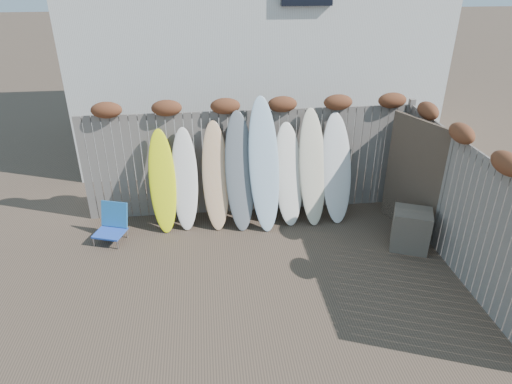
{
  "coord_description": "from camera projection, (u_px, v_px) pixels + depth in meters",
  "views": [
    {
      "loc": [
        -0.76,
        -5.32,
        4.4
      ],
      "look_at": [
        0.0,
        1.2,
        1.0
      ],
      "focal_mm": 32.0,
      "sensor_mm": 36.0,
      "label": 1
    }
  ],
  "objects": [
    {
      "name": "surfboard_0",
      "position": [
        163.0,
        182.0,
        7.98
      ],
      "size": [
        0.5,
        0.66,
        1.78
      ],
      "primitive_type": "ellipsoid",
      "rotation": [
        -0.31,
        0.0,
        0.06
      ],
      "color": "#F5FD11",
      "rests_on": "ground"
    },
    {
      "name": "surfboard_4",
      "position": [
        264.0,
        165.0,
        7.97
      ],
      "size": [
        0.59,
        0.84,
        2.3
      ],
      "primitive_type": "ellipsoid",
      "rotation": [
        -0.31,
        0.0,
        0.08
      ],
      "color": "#A8C6DC",
      "rests_on": "ground"
    },
    {
      "name": "beach_chair",
      "position": [
        112.0,
        224.0,
        7.86
      ],
      "size": [
        0.62,
        0.64,
        0.64
      ],
      "color": "#244AB6",
      "rests_on": "ground"
    },
    {
      "name": "house",
      "position": [
        251.0,
        11.0,
        11.1
      ],
      "size": [
        8.5,
        5.5,
        6.33
      ],
      "color": "silver",
      "rests_on": "ground"
    },
    {
      "name": "ground",
      "position": [
        265.0,
        288.0,
        6.79
      ],
      "size": [
        80.0,
        80.0,
        0.0
      ],
      "primitive_type": "plane",
      "color": "#493A2D"
    },
    {
      "name": "back_fence",
      "position": [
        252.0,
        153.0,
        8.36
      ],
      "size": [
        6.05,
        0.28,
        2.24
      ],
      "color": "slate",
      "rests_on": "ground"
    },
    {
      "name": "surfboard_6",
      "position": [
        312.0,
        168.0,
        8.18
      ],
      "size": [
        0.53,
        0.75,
        2.05
      ],
      "primitive_type": "ellipsoid",
      "rotation": [
        -0.31,
        0.0,
        0.06
      ],
      "color": "beige",
      "rests_on": "ground"
    },
    {
      "name": "surfboard_3",
      "position": [
        240.0,
        172.0,
        8.01
      ],
      "size": [
        0.54,
        0.75,
        2.06
      ],
      "primitive_type": "ellipsoid",
      "rotation": [
        -0.31,
        0.0,
        0.04
      ],
      "color": "slate",
      "rests_on": "ground"
    },
    {
      "name": "lattice_panel",
      "position": [
        417.0,
        178.0,
        7.83
      ],
      "size": [
        0.58,
        1.27,
        2.03
      ],
      "primitive_type": "cube",
      "rotation": [
        0.0,
        0.0,
        0.4
      ],
      "color": "#3E2C25",
      "rests_on": "ground"
    },
    {
      "name": "wooden_crate",
      "position": [
        411.0,
        230.0,
        7.6
      ],
      "size": [
        0.75,
        0.69,
        0.7
      ],
      "primitive_type": "cube",
      "rotation": [
        0.0,
        0.0,
        -0.4
      ],
      "color": "#4F463B",
      "rests_on": "ground"
    },
    {
      "name": "surfboard_5",
      "position": [
        289.0,
        175.0,
        8.19
      ],
      "size": [
        0.57,
        0.69,
        1.82
      ],
      "primitive_type": "ellipsoid",
      "rotation": [
        -0.31,
        0.0,
        0.09
      ],
      "color": "white",
      "rests_on": "ground"
    },
    {
      "name": "surfboard_2",
      "position": [
        216.0,
        176.0,
        8.05
      ],
      "size": [
        0.48,
        0.68,
        1.89
      ],
      "primitive_type": "ellipsoid",
      "rotation": [
        -0.31,
        0.0,
        0.01
      ],
      "color": "tan",
      "rests_on": "ground"
    },
    {
      "name": "right_fence",
      "position": [
        463.0,
        202.0,
        6.8
      ],
      "size": [
        0.28,
        4.4,
        2.24
      ],
      "color": "slate",
      "rests_on": "ground"
    },
    {
      "name": "surfboard_1",
      "position": [
        185.0,
        180.0,
        8.06
      ],
      "size": [
        0.48,
        0.65,
        1.78
      ],
      "primitive_type": "ellipsoid",
      "rotation": [
        -0.31,
        0.0,
        -0.03
      ],
      "color": "white",
      "rests_on": "ground"
    },
    {
      "name": "surfboard_7",
      "position": [
        336.0,
        169.0,
        8.26
      ],
      "size": [
        0.59,
        0.73,
        1.95
      ],
      "primitive_type": "ellipsoid",
      "rotation": [
        -0.31,
        0.0,
        0.06
      ],
      "color": "white",
      "rests_on": "ground"
    }
  ]
}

